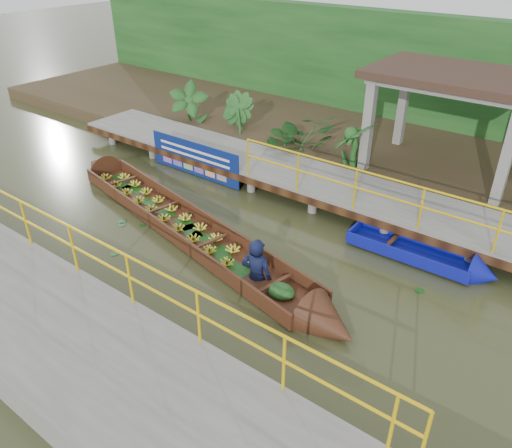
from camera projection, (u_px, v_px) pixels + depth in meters
The scene contains 10 objects.
ground at pixel (215, 244), 11.64m from camera, with size 80.00×80.00×0.00m, color #32371B.
land_strip at pixel (362, 142), 16.68m from camera, with size 30.00×8.00×0.45m, color #362E1B.
far_dock at pixel (297, 176), 13.75m from camera, with size 16.00×2.06×1.66m.
near_dock at pixel (90, 360), 8.08m from camera, with size 18.00×2.40×1.73m.
pavilion at pixel (457, 86), 12.98m from camera, with size 4.40×3.00×3.00m.
foliage_backdrop at pixel (400, 73), 17.50m from camera, with size 30.00×0.80×4.00m, color #143F16.
vendor_boat at pixel (193, 228), 11.76m from camera, with size 10.38×3.15×2.30m.
moored_blue_boat at pixel (446, 262), 10.75m from camera, with size 3.28×0.94×0.78m.
blue_banner at pixel (195, 159), 14.59m from camera, with size 3.33×0.04×1.04m.
tropical_plants at pixel (352, 135), 14.31m from camera, with size 14.29×1.29×1.61m.
Camera 1 is at (6.68, -7.23, 6.30)m, focal length 35.00 mm.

